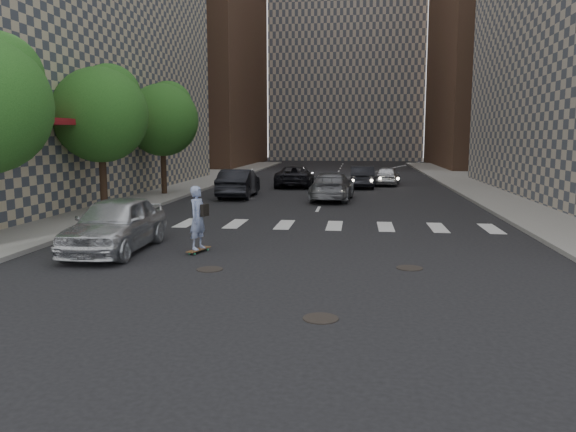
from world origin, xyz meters
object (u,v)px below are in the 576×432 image
object	(u,v)px
tree_c	(164,117)
silver_sedan	(115,224)
tree_b	(102,111)
traffic_car_c	(295,176)
skateboarder	(198,218)
traffic_car_e	(362,177)
traffic_car_b	(332,186)
traffic_car_d	(387,176)
traffic_car_a	(239,183)

from	to	relation	value
tree_c	silver_sedan	size ratio (longest dim) A/B	1.33
tree_b	traffic_car_c	bearing A→B (deg)	64.84
tree_c	traffic_car_c	size ratio (longest dim) A/B	1.24
skateboarder	traffic_car_e	distance (m)	23.16
skateboarder	tree_b	bearing A→B (deg)	147.01
tree_c	traffic_car_e	xyz separation A→B (m)	(11.65, 6.78, -3.90)
traffic_car_c	tree_c	bearing A→B (deg)	43.33
traffic_car_b	silver_sedan	bearing A→B (deg)	71.68
traffic_car_c	traffic_car_d	distance (m)	6.79
silver_sedan	traffic_car_e	size ratio (longest dim) A/B	1.10
traffic_car_e	tree_c	bearing A→B (deg)	29.54
traffic_car_a	traffic_car_e	world-z (taller)	traffic_car_a
silver_sedan	traffic_car_e	distance (m)	23.95
tree_c	skateboarder	size ratio (longest dim) A/B	3.24
traffic_car_c	traffic_car_e	bearing A→B (deg)	177.79
tree_b	traffic_car_e	distance (m)	19.22
skateboarder	traffic_car_b	distance (m)	15.01
traffic_car_b	traffic_car_c	world-z (taller)	traffic_car_b
silver_sedan	traffic_car_b	size ratio (longest dim) A/B	0.94
tree_c	skateboarder	bearing A→B (deg)	-67.50
tree_b	traffic_car_e	size ratio (longest dim) A/B	1.46
traffic_car_b	traffic_car_e	distance (m)	8.16
tree_b	skateboarder	xyz separation A→B (m)	(6.55, -7.81, -3.58)
tree_c	traffic_car_c	bearing A→B (deg)	44.51
tree_c	traffic_car_a	size ratio (longest dim) A/B	1.32
tree_b	skateboarder	world-z (taller)	tree_b
silver_sedan	traffic_car_c	size ratio (longest dim) A/B	0.94
traffic_car_c	traffic_car_d	world-z (taller)	traffic_car_c
traffic_car_a	traffic_car_d	world-z (taller)	traffic_car_a
traffic_car_d	traffic_car_e	size ratio (longest dim) A/B	0.89
tree_c	traffic_car_b	size ratio (longest dim) A/B	1.25
traffic_car_a	traffic_car_c	size ratio (longest dim) A/B	0.94
tree_b	tree_c	size ratio (longest dim) A/B	1.00
tree_b	traffic_car_d	distance (m)	21.95
tree_b	traffic_car_b	distance (m)	12.67
traffic_car_c	traffic_car_e	size ratio (longest dim) A/B	1.17
tree_c	traffic_car_c	world-z (taller)	tree_c
tree_b	silver_sedan	distance (m)	9.62
tree_b	traffic_car_a	xyz separation A→B (m)	(4.52, 7.60, -3.83)
silver_sedan	traffic_car_a	bearing A→B (deg)	86.41
traffic_car_c	silver_sedan	bearing A→B (deg)	81.24
skateboarder	traffic_car_a	distance (m)	15.55
silver_sedan	tree_b	bearing A→B (deg)	115.06
skateboarder	traffic_car_b	bearing A→B (deg)	93.91
skateboarder	silver_sedan	bearing A→B (deg)	-160.91
traffic_car_d	traffic_car_b	bearing A→B (deg)	78.26
skateboarder	traffic_car_d	distance (m)	25.63
traffic_car_d	traffic_car_e	world-z (taller)	traffic_car_e
silver_sedan	traffic_car_d	size ratio (longest dim) A/B	1.23
traffic_car_a	traffic_car_e	bearing A→B (deg)	-136.03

